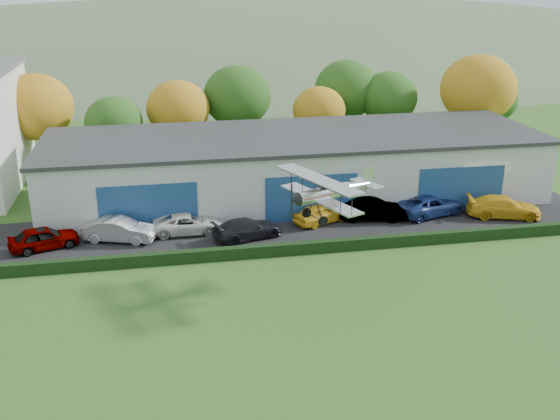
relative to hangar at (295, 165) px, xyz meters
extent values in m
plane|color=#2F5C1D|center=(-5.00, -27.98, -2.66)|extent=(300.00, 300.00, 0.00)
cube|color=black|center=(-2.00, -6.98, -2.63)|extent=(48.00, 9.00, 0.05)
cube|color=black|center=(-2.00, -11.78, -2.26)|extent=(46.00, 0.60, 0.80)
cube|color=#B2B7BC|center=(0.00, 0.02, -0.16)|extent=(40.00, 12.00, 5.00)
cube|color=#2D3033|center=(0.00, 0.02, 2.49)|extent=(40.60, 12.60, 0.30)
cube|color=navy|center=(-12.00, -6.03, -0.86)|extent=(7.00, 0.12, 3.60)
cube|color=navy|center=(0.00, -6.03, -0.86)|extent=(7.00, 0.12, 3.60)
cube|color=navy|center=(12.00, -6.03, -0.86)|extent=(7.00, 0.12, 3.60)
cylinder|color=#3D2614|center=(-22.00, 12.02, -1.08)|extent=(0.36, 0.36, 3.15)
ellipsoid|color=#A05713|center=(-22.00, 12.02, 3.37)|extent=(6.84, 6.84, 6.16)
cylinder|color=#3D2614|center=(-15.00, 10.02, -1.43)|extent=(0.36, 0.36, 2.45)
ellipsoid|color=#1E4C14|center=(-15.00, 10.02, 2.03)|extent=(5.32, 5.32, 4.79)
cylinder|color=#3D2614|center=(-9.00, 12.02, -1.26)|extent=(0.36, 0.36, 2.80)
ellipsoid|color=#A05713|center=(-9.00, 12.02, 2.70)|extent=(6.08, 6.08, 5.47)
cylinder|color=#3D2614|center=(-3.00, 14.02, -1.08)|extent=(0.36, 0.36, 3.15)
ellipsoid|color=#1E4C14|center=(-3.00, 14.02, 3.37)|extent=(6.84, 6.84, 6.16)
cylinder|color=#3D2614|center=(5.00, 12.02, -1.43)|extent=(0.36, 0.36, 2.45)
ellipsoid|color=#A05713|center=(5.00, 12.02, 2.03)|extent=(5.32, 5.32, 4.79)
cylinder|color=#3D2614|center=(13.00, 14.02, -1.26)|extent=(0.36, 0.36, 2.80)
ellipsoid|color=#1E4C14|center=(13.00, 14.02, 2.70)|extent=(6.08, 6.08, 5.47)
cylinder|color=#3D2614|center=(21.00, 10.02, -0.91)|extent=(0.36, 0.36, 3.50)
ellipsoid|color=#A05713|center=(21.00, 10.02, 4.04)|extent=(7.60, 7.60, 6.84)
cylinder|color=#3D2614|center=(25.00, 14.02, -1.43)|extent=(0.36, 0.36, 2.45)
ellipsoid|color=#1E4C14|center=(25.00, 14.02, 2.03)|extent=(5.32, 5.32, 4.79)
cylinder|color=#3D2614|center=(9.00, 16.02, -1.08)|extent=(0.36, 0.36, 3.15)
ellipsoid|color=#1E4C14|center=(9.00, 16.02, 3.37)|extent=(6.84, 6.84, 6.16)
ellipsoid|color=#4C6642|center=(15.00, 112.02, -18.06)|extent=(320.00, 196.00, 56.00)
ellipsoid|color=#4C6642|center=(85.00, 112.02, -12.56)|extent=(240.00, 126.00, 36.00)
imported|color=gray|center=(-19.04, -7.85, -1.82)|extent=(4.95, 3.22, 1.57)
imported|color=silver|center=(-14.07, -7.39, -1.78)|extent=(5.33, 3.17, 1.66)
imported|color=silver|center=(-9.26, -6.78, -1.91)|extent=(5.03, 2.34, 1.40)
imported|color=black|center=(-5.22, -8.58, -1.89)|extent=(5.33, 3.29, 1.44)
imported|color=gold|center=(0.60, -6.64, -1.87)|extent=(4.67, 3.38, 1.48)
imported|color=gray|center=(4.56, -6.72, -1.77)|extent=(5.32, 2.68, 1.67)
imported|color=navy|center=(9.37, -6.54, -1.84)|extent=(5.97, 3.97, 1.52)
imported|color=gold|center=(14.69, -8.01, -1.80)|extent=(5.94, 3.66, 1.61)
cylinder|color=silver|center=(-1.74, -15.98, 2.96)|extent=(3.51, 2.11, 0.82)
cone|color=silver|center=(0.78, -14.91, 2.96)|extent=(2.17, 1.54, 0.82)
cone|color=black|center=(-3.55, -16.75, 2.96)|extent=(0.74, 0.93, 0.82)
cube|color=#97200B|center=(-1.49, -15.87, 3.00)|extent=(3.86, 2.27, 0.05)
cube|color=black|center=(-1.32, -15.80, 3.34)|extent=(1.22, 0.93, 0.23)
cube|color=silver|center=(-1.91, -16.05, 2.68)|extent=(3.62, 6.50, 0.09)
cube|color=silver|center=(-2.08, -16.12, 3.91)|extent=(3.84, 6.87, 0.09)
cylinder|color=black|center=(-1.36, -18.40, 3.30)|extent=(0.07, 0.07, 1.19)
cylinder|color=black|center=(-0.60, -18.08, 3.30)|extent=(0.07, 0.07, 1.19)
cylinder|color=black|center=(-3.21, -14.03, 3.30)|extent=(0.07, 0.07, 1.19)
cylinder|color=black|center=(-2.46, -13.71, 3.30)|extent=(0.07, 0.07, 1.19)
cylinder|color=black|center=(-1.95, -16.42, 3.60)|extent=(0.13, 0.20, 0.68)
cylinder|color=black|center=(-2.20, -15.83, 3.60)|extent=(0.13, 0.20, 0.68)
cylinder|color=black|center=(-2.09, -16.55, 2.18)|extent=(0.31, 0.61, 1.12)
cylinder|color=black|center=(-2.40, -15.84, 2.18)|extent=(0.31, 0.61, 1.12)
cylinder|color=black|center=(-2.25, -16.20, 1.63)|extent=(0.74, 1.62, 0.06)
cylinder|color=black|center=(-1.92, -16.95, 1.63)|extent=(0.59, 0.35, 0.58)
cylinder|color=black|center=(-2.57, -15.44, 1.63)|extent=(0.59, 0.35, 0.58)
cylinder|color=black|center=(1.37, -14.66, 2.73)|extent=(0.33, 0.18, 0.38)
cube|color=silver|center=(1.37, -14.66, 3.00)|extent=(1.68, 2.51, 0.05)
cube|color=silver|center=(1.45, -14.63, 3.46)|extent=(0.78, 0.37, 1.00)
cube|color=black|center=(-3.77, -16.84, 2.96)|extent=(0.09, 0.12, 2.01)
camera|label=1|loc=(-10.78, -50.43, 15.06)|focal=41.41mm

